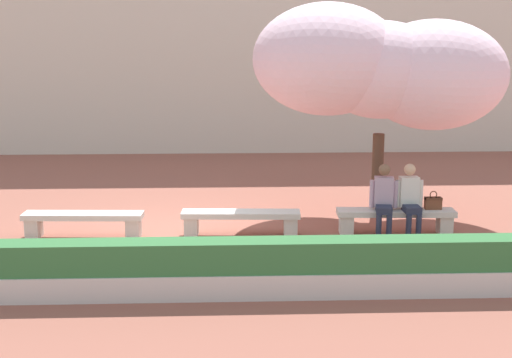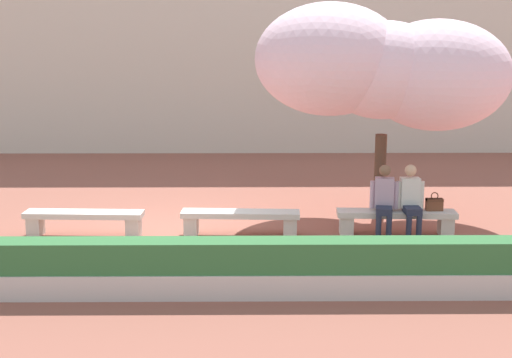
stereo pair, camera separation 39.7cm
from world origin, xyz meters
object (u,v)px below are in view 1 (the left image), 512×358
Objects in this scene: stone_bench_near_east at (396,217)px; person_seated_right at (410,197)px; stone_bench_near_west at (83,220)px; handbag at (433,202)px; cherry_tree_main at (377,67)px; stone_bench_center at (241,219)px; person_seated_left at (384,197)px.

person_seated_right is (0.23, -0.05, 0.39)m from stone_bench_near_east.
stone_bench_near_west is 1.00× the size of stone_bench_near_east.
cherry_tree_main reaches higher than handbag.
handbag is at bearing 0.21° from stone_bench_near_west.
cherry_tree_main is (2.66, 1.36, 2.63)m from stone_bench_center.
stone_bench_near_west is 1.00× the size of stone_bench_center.
cherry_tree_main is at bearing 122.10° from handbag.
stone_bench_near_west is at bearing 180.00° from stone_bench_near_east.
cherry_tree_main is at bearing 27.06° from stone_bench_center.
person_seated_left is at bearing 179.89° from person_seated_right.
person_seated_right is (0.48, -0.00, 0.00)m from person_seated_left.
person_seated_left reaches higher than stone_bench_center.
stone_bench_center is at bearing 178.99° from person_seated_right.
handbag is at bearing 4.69° from person_seated_left.
person_seated_left reaches higher than stone_bench_near_west.
stone_bench_center is 3.08m from person_seated_right.
stone_bench_center is 1.00× the size of stone_bench_near_east.
cherry_tree_main is (0.09, 1.41, 2.24)m from person_seated_left.
stone_bench_near_west is 5.88m from person_seated_right.
cherry_tree_main is at bearing 13.94° from stone_bench_near_west.
stone_bench_near_east is at bearing 0.00° from stone_bench_center.
person_seated_left is 0.26× the size of cherry_tree_main.
person_seated_left is at bearing -93.49° from cherry_tree_main.
person_seated_right is at bearing -170.29° from handbag.
stone_bench_near_west is 1.67× the size of person_seated_left.
stone_bench_center is at bearing 178.83° from person_seated_left.
person_seated_left is at bearing -167.78° from stone_bench_near_east.
stone_bench_center is (2.82, -0.00, 0.00)m from stone_bench_near_west.
person_seated_right reaches higher than handbag.
person_seated_right is at bearing -74.57° from cherry_tree_main.
cherry_tree_main is (5.48, 1.36, 2.63)m from stone_bench_near_west.
person_seated_right is at bearing -1.01° from stone_bench_center.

